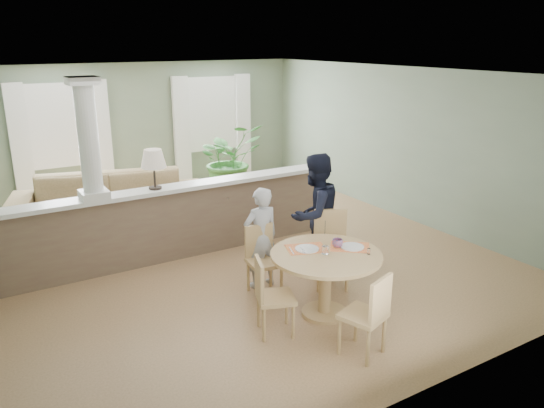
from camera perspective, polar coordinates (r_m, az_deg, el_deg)
ground at (r=8.29m, az=-4.60°, el=-5.06°), size 8.00×8.00×0.00m
room_shell at (r=8.33m, az=-7.05°, el=7.96°), size 7.02×8.02×2.71m
pony_wall at (r=7.86m, az=-11.81°, el=-1.15°), size 5.32×0.38×2.70m
sofa at (r=9.44m, az=-17.03°, el=0.05°), size 3.42×2.07×0.94m
houseplant at (r=11.15m, az=-4.60°, el=4.85°), size 1.41×1.24×1.50m
dining_table at (r=6.25m, az=5.84°, el=-6.63°), size 1.30×1.30×0.88m
chair_far_boy at (r=6.82m, az=-1.05°, el=-5.65°), size 0.44×0.44×0.89m
chair_far_man at (r=7.06m, az=6.37°, el=-4.37°), size 0.62×0.62×1.00m
chair_near at (r=5.57m, az=10.44°, el=-11.39°), size 0.52×0.52×0.91m
chair_side at (r=5.88m, az=-0.28°, el=-9.58°), size 0.51×0.51×0.89m
child_person at (r=6.90m, az=-1.21°, el=-3.65°), size 0.50×0.33×1.36m
man_person at (r=7.26m, az=4.63°, el=-1.18°), size 0.95×0.81×1.71m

